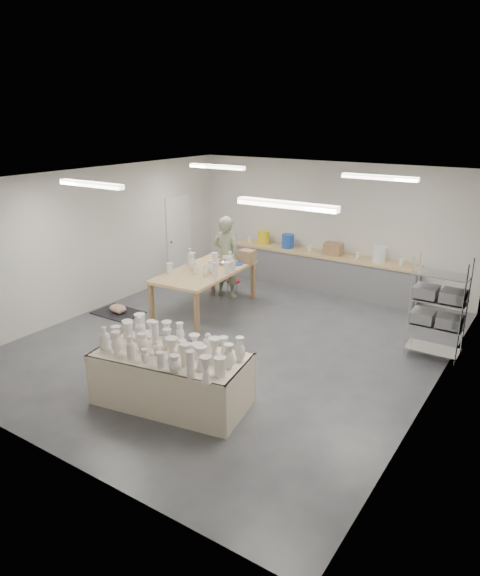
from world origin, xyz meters
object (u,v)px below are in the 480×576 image
Objects in this scene: drying_table at (172,375)px; potter at (227,257)px; work_table at (210,269)px; red_stool at (233,282)px.

potter is at bearing 104.78° from drying_table.
work_table is 0.94m from potter.
work_table is 1.36m from red_stool.
work_table is at bearing 107.81° from drying_table.
drying_table is 0.94× the size of work_table.
potter is (-1.99, 4.27, 0.49)m from drying_table.
potter is 0.72m from red_stool.
red_stool is (0.00, 0.27, -0.66)m from potter.
potter is 4.34× the size of red_stool.
drying_table is 5.46× the size of red_stool.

